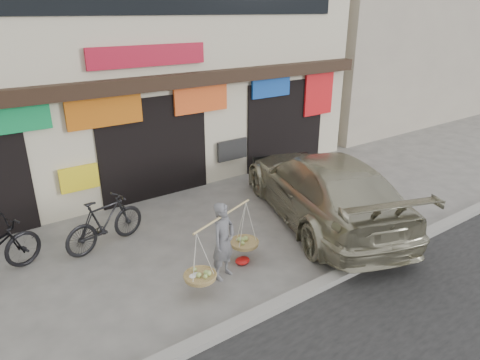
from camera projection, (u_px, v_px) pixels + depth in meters
ground at (230, 251)px, 8.99m from camera, size 70.00×70.00×0.00m
kerb at (294, 297)px, 7.45m from camera, size 70.00×0.25×0.12m
shophouse_block at (107, 56)px, 12.58m from camera, size 14.00×6.32×7.00m
neighbor_east at (382, 44)px, 20.34m from camera, size 12.00×7.00×6.40m
street_vendor at (223, 244)px, 7.90m from camera, size 1.86×1.05×1.52m
bike_1 at (105, 222)px, 9.00m from camera, size 1.92×0.97×1.11m
suv at (322, 187)px, 10.11m from camera, size 3.98×6.07×1.63m
red_bag at (242, 261)px, 8.52m from camera, size 0.31×0.25×0.14m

